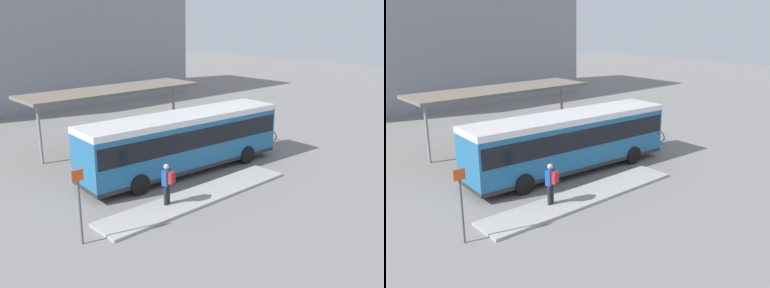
% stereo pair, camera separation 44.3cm
% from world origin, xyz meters
% --- Properties ---
extents(ground_plane, '(120.00, 120.00, 0.00)m').
position_xyz_m(ground_plane, '(0.00, 0.00, 0.00)').
color(ground_plane, slate).
extents(curb_island, '(10.12, 1.80, 0.12)m').
position_xyz_m(curb_island, '(-1.81, -3.06, 0.06)').
color(curb_island, '#9E9E99').
rests_on(curb_island, ground_plane).
extents(city_bus, '(11.45, 3.09, 3.08)m').
position_xyz_m(city_bus, '(0.01, -0.00, 1.80)').
color(city_bus, '#1E6093').
rests_on(city_bus, ground_plane).
extents(pedestrian_waiting, '(0.52, 0.56, 1.80)m').
position_xyz_m(pedestrian_waiting, '(-3.47, -2.86, 1.15)').
color(pedestrian_waiting, '#232328').
rests_on(pedestrian_waiting, curb_island).
extents(bicycle_black, '(0.48, 1.75, 0.76)m').
position_xyz_m(bicycle_black, '(7.91, 0.86, 0.38)').
color(bicycle_black, black).
rests_on(bicycle_black, ground_plane).
extents(bicycle_white, '(0.48, 1.71, 0.74)m').
position_xyz_m(bicycle_white, '(8.33, 1.66, 0.37)').
color(bicycle_white, black).
rests_on(bicycle_white, ground_plane).
extents(bicycle_red, '(0.48, 1.77, 0.77)m').
position_xyz_m(bicycle_red, '(7.87, 2.47, 0.38)').
color(bicycle_red, black).
rests_on(bicycle_red, ground_plane).
extents(station_shelter, '(11.25, 3.22, 3.68)m').
position_xyz_m(station_shelter, '(-0.17, 6.26, 3.54)').
color(station_shelter, '#706656').
rests_on(station_shelter, ground_plane).
extents(potted_planter_near_shelter, '(0.71, 0.71, 1.11)m').
position_xyz_m(potted_planter_near_shelter, '(3.52, 3.66, 0.58)').
color(potted_planter_near_shelter, slate).
rests_on(potted_planter_near_shelter, ground_plane).
extents(potted_planter_far_side, '(0.88, 0.88, 1.35)m').
position_xyz_m(potted_planter_far_side, '(1.09, 3.36, 0.71)').
color(potted_planter_far_side, slate).
rests_on(potted_planter_far_side, ground_plane).
extents(platform_sign, '(0.44, 0.08, 2.80)m').
position_xyz_m(platform_sign, '(-7.71, -3.22, 1.56)').
color(platform_sign, '#4C4C51').
rests_on(platform_sign, ground_plane).
extents(station_building, '(26.12, 10.88, 12.63)m').
position_xyz_m(station_building, '(4.26, 24.63, 6.31)').
color(station_building, gray).
rests_on(station_building, ground_plane).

